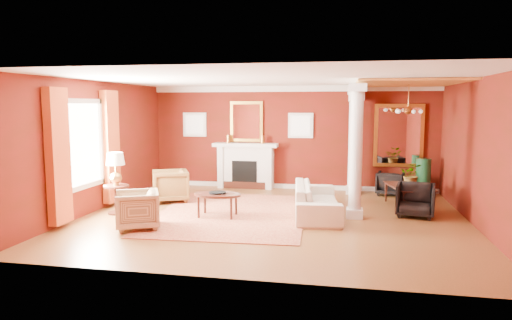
% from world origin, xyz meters
% --- Properties ---
extents(ground, '(8.00, 8.00, 0.00)m').
position_xyz_m(ground, '(0.00, 0.00, 0.00)').
color(ground, brown).
rests_on(ground, ground).
extents(room_shell, '(8.04, 7.04, 2.92)m').
position_xyz_m(room_shell, '(0.00, 0.00, 2.02)').
color(room_shell, '#64110D').
rests_on(room_shell, ground).
extents(fireplace, '(1.85, 0.42, 1.29)m').
position_xyz_m(fireplace, '(-1.30, 3.32, 0.65)').
color(fireplace, silver).
rests_on(fireplace, ground).
extents(overmantel_mirror, '(0.95, 0.07, 1.15)m').
position_xyz_m(overmantel_mirror, '(-1.30, 3.45, 1.90)').
color(overmantel_mirror, gold).
rests_on(overmantel_mirror, fireplace).
extents(flank_window_left, '(0.70, 0.07, 0.70)m').
position_xyz_m(flank_window_left, '(-2.85, 3.46, 1.80)').
color(flank_window_left, silver).
rests_on(flank_window_left, room_shell).
extents(flank_window_right, '(0.70, 0.07, 0.70)m').
position_xyz_m(flank_window_right, '(0.25, 3.46, 1.80)').
color(flank_window_right, silver).
rests_on(flank_window_right, room_shell).
extents(left_window, '(0.21, 2.55, 2.60)m').
position_xyz_m(left_window, '(-3.89, -0.60, 1.42)').
color(left_window, white).
rests_on(left_window, room_shell).
extents(column_front, '(0.36, 0.36, 2.80)m').
position_xyz_m(column_front, '(1.70, 0.30, 1.43)').
color(column_front, silver).
rests_on(column_front, ground).
extents(column_back, '(0.36, 0.36, 2.80)m').
position_xyz_m(column_back, '(1.70, 3.00, 1.43)').
color(column_back, silver).
rests_on(column_back, ground).
extents(header_beam, '(0.30, 3.20, 0.32)m').
position_xyz_m(header_beam, '(1.70, 1.90, 2.62)').
color(header_beam, silver).
rests_on(header_beam, column_front).
extents(amber_ceiling, '(2.30, 3.40, 0.04)m').
position_xyz_m(amber_ceiling, '(2.85, 1.75, 2.87)').
color(amber_ceiling, gold).
rests_on(amber_ceiling, room_shell).
extents(dining_mirror, '(1.30, 0.07, 1.70)m').
position_xyz_m(dining_mirror, '(2.90, 3.45, 1.55)').
color(dining_mirror, gold).
rests_on(dining_mirror, room_shell).
extents(chandelier, '(0.60, 0.62, 0.75)m').
position_xyz_m(chandelier, '(2.90, 1.80, 2.25)').
color(chandelier, '#BC863B').
rests_on(chandelier, room_shell).
extents(crown_trim, '(8.00, 0.08, 0.16)m').
position_xyz_m(crown_trim, '(0.00, 3.46, 2.82)').
color(crown_trim, silver).
rests_on(crown_trim, room_shell).
extents(base_trim, '(8.00, 0.08, 0.12)m').
position_xyz_m(base_trim, '(0.00, 3.46, 0.06)').
color(base_trim, silver).
rests_on(base_trim, ground).
extents(rug, '(3.38, 4.39, 0.02)m').
position_xyz_m(rug, '(-0.93, 0.16, 0.01)').
color(rug, maroon).
rests_on(rug, ground).
extents(sofa, '(0.93, 2.40, 0.92)m').
position_xyz_m(sofa, '(0.91, 0.38, 0.46)').
color(sofa, '#F0E3CA').
rests_on(sofa, ground).
extents(armchair_leopard, '(1.07, 1.09, 0.86)m').
position_xyz_m(armchair_leopard, '(-2.73, 1.13, 0.43)').
color(armchair_leopard, black).
rests_on(armchair_leopard, ground).
extents(armchair_stripe, '(1.00, 1.03, 0.81)m').
position_xyz_m(armchair_stripe, '(-2.43, -1.34, 0.41)').
color(armchair_stripe, tan).
rests_on(armchair_stripe, ground).
extents(coffee_table, '(1.00, 1.00, 0.51)m').
position_xyz_m(coffee_table, '(-1.16, -0.16, 0.46)').
color(coffee_table, black).
rests_on(coffee_table, ground).
extents(coffee_book, '(0.16, 0.05, 0.21)m').
position_xyz_m(coffee_book, '(-1.15, -0.16, 0.61)').
color(coffee_book, black).
rests_on(coffee_book, coffee_table).
extents(side_table, '(0.54, 0.54, 1.35)m').
position_xyz_m(side_table, '(-3.40, -0.30, 0.89)').
color(side_table, black).
rests_on(side_table, ground).
extents(dining_table, '(0.79, 1.51, 0.80)m').
position_xyz_m(dining_table, '(2.98, 1.58, 0.40)').
color(dining_table, black).
rests_on(dining_table, ground).
extents(dining_chair_near, '(0.88, 0.84, 0.78)m').
position_xyz_m(dining_chair_near, '(2.97, 0.68, 0.39)').
color(dining_chair_near, black).
rests_on(dining_chair_near, ground).
extents(dining_chair_far, '(0.79, 0.75, 0.68)m').
position_xyz_m(dining_chair_far, '(2.68, 3.00, 0.34)').
color(dining_chair_far, black).
rests_on(dining_chair_far, ground).
extents(green_urn, '(0.42, 0.42, 1.00)m').
position_xyz_m(green_urn, '(3.50, 3.00, 0.39)').
color(green_urn, '#164524').
rests_on(green_urn, ground).
extents(potted_plant, '(0.57, 0.61, 0.42)m').
position_xyz_m(potted_plant, '(3.00, 1.52, 1.01)').
color(potted_plant, '#26591E').
rests_on(potted_plant, dining_table).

